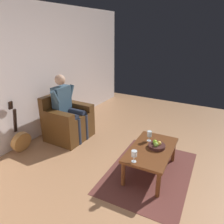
{
  "coord_description": "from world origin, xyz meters",
  "views": [
    {
      "loc": [
        2.63,
        0.48,
        2.1
      ],
      "look_at": [
        -0.28,
        -1.17,
        0.8
      ],
      "focal_mm": 34.03,
      "sensor_mm": 36.0,
      "label": 1
    }
  ],
  "objects_px": {
    "armchair": "(68,122)",
    "wine_glass_near": "(134,154)",
    "coffee_table": "(151,152)",
    "wine_glass_far": "(149,134)",
    "person_seated": "(67,106)",
    "fruit_bowl": "(157,145)",
    "guitar": "(21,140)"
  },
  "relations": [
    {
      "from": "wine_glass_far",
      "to": "fruit_bowl",
      "type": "xyz_separation_m",
      "value": [
        0.14,
        0.17,
        -0.08
      ]
    },
    {
      "from": "person_seated",
      "to": "fruit_bowl",
      "type": "relative_size",
      "value": 5.04
    },
    {
      "from": "wine_glass_near",
      "to": "fruit_bowl",
      "type": "relative_size",
      "value": 0.65
    },
    {
      "from": "guitar",
      "to": "wine_glass_far",
      "type": "bearing_deg",
      "value": 109.67
    },
    {
      "from": "guitar",
      "to": "wine_glass_near",
      "type": "distance_m",
      "value": 2.22
    },
    {
      "from": "armchair",
      "to": "wine_glass_far",
      "type": "bearing_deg",
      "value": 87.93
    },
    {
      "from": "coffee_table",
      "to": "wine_glass_far",
      "type": "relative_size",
      "value": 6.23
    },
    {
      "from": "person_seated",
      "to": "armchair",
      "type": "bearing_deg",
      "value": -90.0
    },
    {
      "from": "person_seated",
      "to": "wine_glass_near",
      "type": "bearing_deg",
      "value": 67.79
    },
    {
      "from": "person_seated",
      "to": "guitar",
      "type": "height_order",
      "value": "person_seated"
    },
    {
      "from": "person_seated",
      "to": "guitar",
      "type": "relative_size",
      "value": 1.38
    },
    {
      "from": "armchair",
      "to": "wine_glass_near",
      "type": "height_order",
      "value": "armchair"
    },
    {
      "from": "guitar",
      "to": "wine_glass_near",
      "type": "height_order",
      "value": "guitar"
    },
    {
      "from": "person_seated",
      "to": "wine_glass_far",
      "type": "relative_size",
      "value": 7.67
    },
    {
      "from": "armchair",
      "to": "wine_glass_near",
      "type": "distance_m",
      "value": 1.93
    },
    {
      "from": "wine_glass_far",
      "to": "armchair",
      "type": "bearing_deg",
      "value": -91.9
    },
    {
      "from": "coffee_table",
      "to": "guitar",
      "type": "relative_size",
      "value": 1.12
    },
    {
      "from": "person_seated",
      "to": "fruit_bowl",
      "type": "height_order",
      "value": "person_seated"
    },
    {
      "from": "armchair",
      "to": "guitar",
      "type": "xyz_separation_m",
      "value": [
        0.83,
        -0.4,
        -0.12
      ]
    },
    {
      "from": "armchair",
      "to": "person_seated",
      "type": "height_order",
      "value": "person_seated"
    },
    {
      "from": "wine_glass_far",
      "to": "person_seated",
      "type": "bearing_deg",
      "value": -91.94
    },
    {
      "from": "wine_glass_near",
      "to": "armchair",
      "type": "bearing_deg",
      "value": -111.74
    },
    {
      "from": "wine_glass_near",
      "to": "coffee_table",
      "type": "bearing_deg",
      "value": 168.43
    },
    {
      "from": "armchair",
      "to": "fruit_bowl",
      "type": "xyz_separation_m",
      "value": [
        0.2,
        1.94,
        0.12
      ]
    },
    {
      "from": "wine_glass_far",
      "to": "fruit_bowl",
      "type": "bearing_deg",
      "value": 50.94
    },
    {
      "from": "fruit_bowl",
      "to": "armchair",
      "type": "bearing_deg",
      "value": -95.89
    },
    {
      "from": "guitar",
      "to": "wine_glass_far",
      "type": "distance_m",
      "value": 2.32
    },
    {
      "from": "armchair",
      "to": "fruit_bowl",
      "type": "height_order",
      "value": "armchair"
    },
    {
      "from": "wine_glass_far",
      "to": "wine_glass_near",
      "type": "bearing_deg",
      "value": 2.22
    },
    {
      "from": "armchair",
      "to": "wine_glass_far",
      "type": "distance_m",
      "value": 1.77
    },
    {
      "from": "wine_glass_far",
      "to": "guitar",
      "type": "bearing_deg",
      "value": -70.33
    },
    {
      "from": "person_seated",
      "to": "fruit_bowl",
      "type": "bearing_deg",
      "value": 83.86
    }
  ]
}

